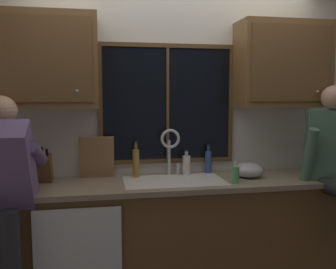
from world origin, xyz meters
The scene contains 21 objects.
back_wall centered at (0.00, 0.06, 1.27)m, with size 5.66×0.12×2.55m, color silver.
window_glass centered at (-0.05, -0.01, 1.52)m, with size 1.10×0.02×0.95m, color black.
window_frame_top centered at (-0.05, -0.02, 2.02)m, with size 1.17×0.02×0.04m, color brown.
window_frame_bottom centered at (-0.05, -0.02, 1.03)m, with size 1.17×0.02×0.04m, color brown.
window_frame_left centered at (-0.61, -0.02, 1.52)m, with size 0.04×0.02×0.95m, color brown.
window_frame_right centered at (0.52, -0.02, 1.52)m, with size 0.04×0.02×0.95m, color brown.
window_mullion_center centered at (-0.05, -0.02, 1.52)m, with size 0.02×0.02×0.95m, color brown.
lower_cabinet_run centered at (0.00, -0.29, 0.44)m, with size 3.26×0.58×0.88m, color brown.
countertop centered at (0.00, -0.31, 0.90)m, with size 3.32×0.62×0.04m, color gray.
dishwasher_front centered at (-0.79, -0.61, 0.46)m, with size 0.60×0.02×0.74m, color white.
upper_cabinet_left centered at (-1.01, -0.17, 1.86)m, with size 0.78×0.36×0.72m.
upper_cabinet_right centered at (0.92, -0.17, 1.86)m, with size 0.78×0.36×0.72m.
sink centered at (-0.05, -0.30, 0.82)m, with size 0.80×0.46×0.21m.
faucet centered at (-0.04, -0.12, 1.17)m, with size 0.18×0.09×0.40m.
knife_block centered at (-1.06, -0.17, 1.03)m, with size 0.12×0.18×0.32m.
cutting_board centered at (-0.65, -0.09, 1.09)m, with size 0.28×0.02×0.35m, color #997047.
mixing_bowl centered at (0.59, -0.27, 0.98)m, with size 0.25×0.25×0.13m, color #B7B7BC.
soap_dispenser centered at (0.41, -0.47, 0.99)m, with size 0.06×0.07×0.18m.
bottle_green_glass centered at (0.10, -0.11, 1.01)m, with size 0.07×0.07×0.22m.
bottle_tall_clear centered at (0.31, -0.06, 1.02)m, with size 0.06×0.06×0.25m.
bottle_amber_small centered at (-0.33, -0.12, 1.05)m, with size 0.06×0.06×0.30m.
Camera 1 is at (-0.62, -3.16, 1.60)m, focal length 39.79 mm.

